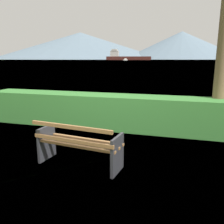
{
  "coord_description": "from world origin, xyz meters",
  "views": [
    {
      "loc": [
        1.72,
        -3.81,
        1.98
      ],
      "look_at": [
        0.0,
        2.16,
        0.56
      ],
      "focal_mm": 37.61,
      "sensor_mm": 36.0,
      "label": 1
    }
  ],
  "objects": [
    {
      "name": "distant_hills",
      "position": [
        -82.13,
        591.9,
        34.71
      ],
      "size": [
        867.91,
        438.76,
        77.61
      ],
      "color": "slate",
      "rests_on": "ground_plane"
    },
    {
      "name": "fishing_boat_near",
      "position": [
        -53.35,
        236.84,
        0.77
      ],
      "size": [
        2.89,
        8.27,
        2.2
      ],
      "color": "silver",
      "rests_on": "water_surface"
    },
    {
      "name": "ground_plane",
      "position": [
        0.0,
        0.0,
        0.0
      ],
      "size": [
        1400.0,
        1400.0,
        0.0
      ],
      "primitive_type": "plane",
      "color": "#567A38"
    },
    {
      "name": "hedge_row",
      "position": [
        0.0,
        2.55,
        0.48
      ],
      "size": [
        7.97,
        0.89,
        0.96
      ],
      "primitive_type": "cube",
      "color": "#387A33",
      "rests_on": "ground_plane"
    },
    {
      "name": "park_bench",
      "position": [
        -0.01,
        -0.06,
        0.42
      ],
      "size": [
        1.66,
        0.76,
        0.87
      ],
      "color": "olive",
      "rests_on": "ground_plane"
    },
    {
      "name": "water_surface",
      "position": [
        0.0,
        308.01,
        0.0
      ],
      "size": [
        620.0,
        620.0,
        0.0
      ],
      "primitive_type": "plane",
      "color": "#6B8EA3",
      "rests_on": "ground_plane"
    },
    {
      "name": "cargo_ship_large",
      "position": [
        -71.95,
        316.13,
        4.06
      ],
      "size": [
        61.06,
        15.71,
        14.53
      ],
      "color": "#471E19",
      "rests_on": "water_surface"
    }
  ]
}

